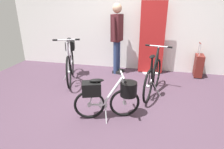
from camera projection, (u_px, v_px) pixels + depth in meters
name	position (u px, v px, depth m)	size (l,w,h in m)	color
ground_plane	(108.00, 108.00, 3.32)	(6.43, 6.43, 0.00)	#473342
back_wall	(129.00, 8.00, 4.77)	(6.43, 0.10, 3.16)	white
floor_banner_stand	(152.00, 43.00, 4.65)	(0.60, 0.36, 1.76)	#B7B7BC
folding_bike_foreground	(110.00, 95.00, 2.94)	(0.99, 0.55, 0.74)	black
display_bike_left	(70.00, 61.00, 4.39)	(0.64, 1.42, 1.04)	black
display_bike_right	(153.00, 77.00, 3.72)	(0.53, 1.31, 0.93)	black
visitor_near_wall	(117.00, 35.00, 4.64)	(0.32, 0.53, 1.69)	navy
rolling_suitcase	(199.00, 65.00, 4.63)	(0.20, 0.37, 0.83)	maroon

